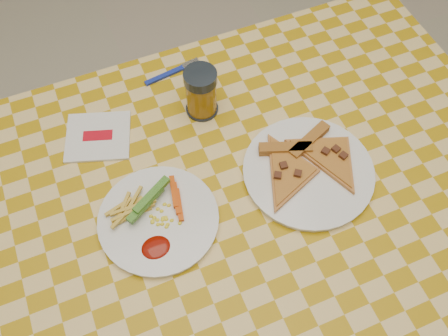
{
  "coord_description": "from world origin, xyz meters",
  "views": [
    {
      "loc": [
        -0.18,
        -0.42,
        1.64
      ],
      "look_at": [
        0.02,
        0.07,
        0.78
      ],
      "focal_mm": 40.0,
      "sensor_mm": 36.0,
      "label": 1
    }
  ],
  "objects_px": {
    "drink_glass": "(201,93)",
    "plate_left": "(159,220)",
    "table": "(228,219)",
    "plate_right": "(308,172)"
  },
  "relations": [
    {
      "from": "drink_glass",
      "to": "plate_left",
      "type": "bearing_deg",
      "value": -128.24
    },
    {
      "from": "table",
      "to": "plate_right",
      "type": "distance_m",
      "value": 0.19
    },
    {
      "from": "table",
      "to": "plate_left",
      "type": "height_order",
      "value": "plate_left"
    },
    {
      "from": "plate_left",
      "to": "drink_glass",
      "type": "bearing_deg",
      "value": 51.76
    },
    {
      "from": "table",
      "to": "plate_left",
      "type": "bearing_deg",
      "value": 174.29
    },
    {
      "from": "plate_right",
      "to": "drink_glass",
      "type": "height_order",
      "value": "drink_glass"
    },
    {
      "from": "plate_left",
      "to": "plate_right",
      "type": "xyz_separation_m",
      "value": [
        0.32,
        -0.01,
        0.0
      ]
    },
    {
      "from": "plate_left",
      "to": "plate_right",
      "type": "relative_size",
      "value": 0.87
    },
    {
      "from": "table",
      "to": "drink_glass",
      "type": "relative_size",
      "value": 10.94
    },
    {
      "from": "drink_glass",
      "to": "plate_right",
      "type": "bearing_deg",
      "value": -59.55
    }
  ]
}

